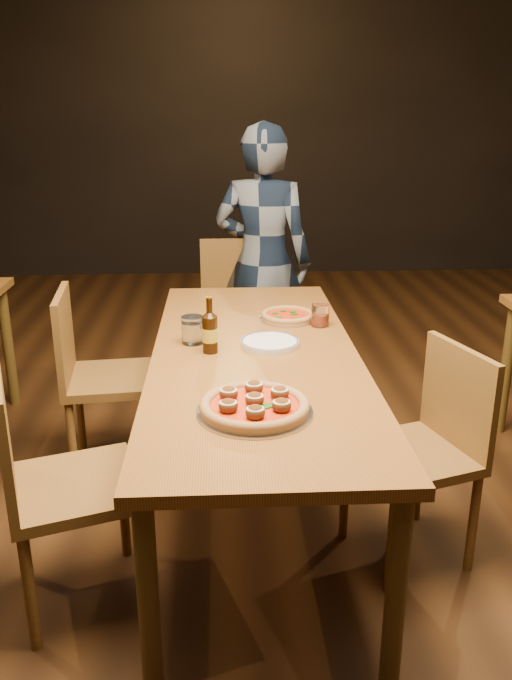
{
  "coord_description": "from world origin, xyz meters",
  "views": [
    {
      "loc": [
        -0.13,
        -2.41,
        1.65
      ],
      "look_at": [
        0.0,
        -0.05,
        0.82
      ],
      "focal_mm": 35.0,
      "sensor_mm": 36.0,
      "label": 1
    }
  ],
  "objects_px": {
    "chair_main_sw": "(112,377)",
    "chair_main_e": "(411,454)",
    "table_main": "(255,370)",
    "amber_glass": "(320,315)",
    "water_glass": "(193,330)",
    "chair_main_nw": "(75,484)",
    "beer_bottle": "(210,333)",
    "pizza_margherita": "(288,316)",
    "plate_stack": "(270,343)",
    "pizza_meatball": "(255,405)",
    "chair_end": "(241,320)",
    "diner": "(263,262)"
  },
  "relations": [
    {
      "from": "chair_main_sw",
      "to": "chair_main_e",
      "type": "bearing_deg",
      "value": -127.63
    },
    {
      "from": "chair_main_nw",
      "to": "water_glass",
      "type": "bearing_deg",
      "value": -52.18
    },
    {
      "from": "chair_main_e",
      "to": "chair_end",
      "type": "relative_size",
      "value": 0.9
    },
    {
      "from": "table_main",
      "to": "chair_end",
      "type": "relative_size",
      "value": 2.08
    },
    {
      "from": "water_glass",
      "to": "amber_glass",
      "type": "distance_m",
      "value": 0.58
    },
    {
      "from": "table_main",
      "to": "amber_glass",
      "type": "height_order",
      "value": "amber_glass"
    },
    {
      "from": "chair_end",
      "to": "pizza_meatball",
      "type": "relative_size",
      "value": 2.64
    },
    {
      "from": "table_main",
      "to": "water_glass",
      "type": "height_order",
      "value": "water_glass"
    },
    {
      "from": "chair_main_sw",
      "to": "water_glass",
      "type": "xyz_separation_m",
      "value": [
        0.4,
        -0.36,
        0.35
      ]
    },
    {
      "from": "chair_main_sw",
      "to": "water_glass",
      "type": "height_order",
      "value": "chair_main_sw"
    },
    {
      "from": "chair_main_sw",
      "to": "beer_bottle",
      "type": "distance_m",
      "value": 0.76
    },
    {
      "from": "chair_main_nw",
      "to": "chair_main_sw",
      "type": "bearing_deg",
      "value": -17.62
    },
    {
      "from": "table_main",
      "to": "beer_bottle",
      "type": "relative_size",
      "value": 9.2
    },
    {
      "from": "chair_main_sw",
      "to": "plate_stack",
      "type": "distance_m",
      "value": 0.87
    },
    {
      "from": "pizza_meatball",
      "to": "pizza_margherita",
      "type": "relative_size",
      "value": 1.41
    },
    {
      "from": "pizza_meatball",
      "to": "water_glass",
      "type": "relative_size",
      "value": 3.28
    },
    {
      "from": "chair_main_sw",
      "to": "pizza_margherita",
      "type": "distance_m",
      "value": 0.87
    },
    {
      "from": "table_main",
      "to": "water_glass",
      "type": "bearing_deg",
      "value": 152.43
    },
    {
      "from": "chair_main_e",
      "to": "water_glass",
      "type": "distance_m",
      "value": 0.98
    },
    {
      "from": "chair_main_nw",
      "to": "pizza_meatball",
      "type": "xyz_separation_m",
      "value": [
        0.6,
        -0.09,
        0.32
      ]
    },
    {
      "from": "chair_main_sw",
      "to": "diner",
      "type": "relative_size",
      "value": 0.58
    },
    {
      "from": "pizza_meatball",
      "to": "amber_glass",
      "type": "height_order",
      "value": "amber_glass"
    },
    {
      "from": "table_main",
      "to": "plate_stack",
      "type": "bearing_deg",
      "value": 51.05
    },
    {
      "from": "table_main",
      "to": "chair_main_nw",
      "type": "height_order",
      "value": "chair_main_nw"
    },
    {
      "from": "chair_main_e",
      "to": "water_glass",
      "type": "height_order",
      "value": "chair_main_e"
    },
    {
      "from": "chair_main_e",
      "to": "pizza_meatball",
      "type": "distance_m",
      "value": 0.74
    },
    {
      "from": "chair_end",
      "to": "diner",
      "type": "relative_size",
      "value": 0.61
    },
    {
      "from": "chair_main_nw",
      "to": "table_main",
      "type": "bearing_deg",
      "value": -73.16
    },
    {
      "from": "amber_glass",
      "to": "diner",
      "type": "xyz_separation_m",
      "value": [
        -0.18,
        1.09,
        -0.0
      ]
    },
    {
      "from": "amber_glass",
      "to": "water_glass",
      "type": "bearing_deg",
      "value": -160.24
    },
    {
      "from": "table_main",
      "to": "beer_bottle",
      "type": "xyz_separation_m",
      "value": [
        -0.17,
        0.02,
        0.15
      ]
    },
    {
      "from": "chair_main_sw",
      "to": "pizza_meatball",
      "type": "relative_size",
      "value": 2.51
    },
    {
      "from": "table_main",
      "to": "beer_bottle",
      "type": "bearing_deg",
      "value": 174.82
    },
    {
      "from": "chair_main_nw",
      "to": "pizza_meatball",
      "type": "bearing_deg",
      "value": -117.23
    },
    {
      "from": "chair_main_nw",
      "to": "water_glass",
      "type": "distance_m",
      "value": 0.78
    },
    {
      "from": "table_main",
      "to": "chair_main_sw",
      "type": "bearing_deg",
      "value": 142.89
    },
    {
      "from": "plate_stack",
      "to": "water_glass",
      "type": "height_order",
      "value": "water_glass"
    },
    {
      "from": "chair_main_nw",
      "to": "water_glass",
      "type": "relative_size",
      "value": 8.23
    },
    {
      "from": "water_glass",
      "to": "diner",
      "type": "relative_size",
      "value": 0.07
    },
    {
      "from": "chair_end",
      "to": "diner",
      "type": "bearing_deg",
      "value": 41.39
    },
    {
      "from": "water_glass",
      "to": "amber_glass",
      "type": "height_order",
      "value": "water_glass"
    },
    {
      "from": "pizza_margherita",
      "to": "plate_stack",
      "type": "relative_size",
      "value": 1.11
    },
    {
      "from": "chair_main_sw",
      "to": "beer_bottle",
      "type": "xyz_separation_m",
      "value": [
        0.47,
        -0.47,
        0.37
      ]
    },
    {
      "from": "chair_main_nw",
      "to": "chair_end",
      "type": "bearing_deg",
      "value": -38.16
    },
    {
      "from": "chair_end",
      "to": "amber_glass",
      "type": "bearing_deg",
      "value": -73.68
    },
    {
      "from": "table_main",
      "to": "chair_end",
      "type": "bearing_deg",
      "value": 90.83
    },
    {
      "from": "table_main",
      "to": "chair_main_sw",
      "type": "relative_size",
      "value": 2.18
    },
    {
      "from": "chair_main_nw",
      "to": "pizza_margherita",
      "type": "height_order",
      "value": "chair_main_nw"
    },
    {
      "from": "pizza_meatball",
      "to": "water_glass",
      "type": "distance_m",
      "value": 0.7
    },
    {
      "from": "pizza_margherita",
      "to": "plate_stack",
      "type": "distance_m",
      "value": 0.37
    }
  ]
}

